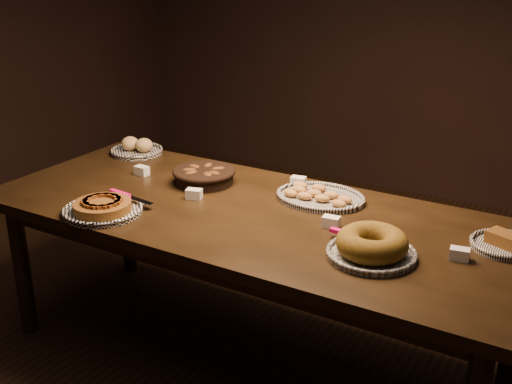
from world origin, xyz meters
The scene contains 9 objects.
ground centered at (0.00, 0.00, 0.00)m, with size 5.00×5.00×0.00m, color black.
buffet_table centered at (0.00, 0.00, 0.68)m, with size 2.40×1.00×0.75m.
apple_tart_plate centered at (-0.53, -0.35, 0.77)m, with size 0.34×0.35×0.06m.
madeleine_platter centered at (0.20, 0.27, 0.77)m, with size 0.41×0.33×0.05m.
bundt_cake_plate centered at (0.61, -0.15, 0.79)m, with size 0.38×0.35×0.10m.
croissant_basket centered at (-0.37, 0.18, 0.79)m, with size 0.31×0.31×0.08m.
bread_roll_plate centered at (-0.97, 0.38, 0.78)m, with size 0.29×0.29×0.09m.
loaf_plate centered at (1.02, 0.18, 0.77)m, with size 0.26×0.26×0.06m.
tent_cards centered at (0.06, 0.10, 0.77)m, with size 1.68×0.45×0.04m.
Camera 1 is at (1.33, -2.19, 1.83)m, focal length 45.00 mm.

